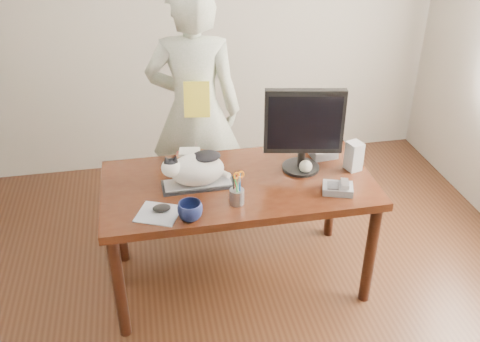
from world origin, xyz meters
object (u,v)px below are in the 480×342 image
(book_stack, at_px, (191,157))
(mouse, at_px, (162,208))
(coffee_mug, at_px, (190,211))
(speaker, at_px, (354,156))
(monitor, at_px, (304,126))
(desk, at_px, (236,195))
(phone, at_px, (338,188))
(baseball, at_px, (306,167))
(calculator, at_px, (321,149))
(keyboard, at_px, (198,184))
(pen_cup, at_px, (237,195))
(cat, at_px, (195,169))
(person, at_px, (195,112))

(book_stack, bearing_deg, mouse, -96.68)
(coffee_mug, xyz_separation_m, speaker, (1.04, 0.33, 0.04))
(monitor, bearing_deg, speaker, 2.80)
(desk, distance_m, phone, 0.64)
(baseball, distance_m, calculator, 0.27)
(coffee_mug, xyz_separation_m, calculator, (0.91, 0.56, -0.02))
(phone, distance_m, speaker, 0.30)
(keyboard, height_order, coffee_mug, coffee_mug)
(desk, xyz_separation_m, coffee_mug, (-0.32, -0.41, 0.20))
(pen_cup, distance_m, mouse, 0.42)
(cat, height_order, book_stack, cat)
(keyboard, relative_size, mouse, 3.59)
(mouse, distance_m, speaker, 1.21)
(mouse, height_order, speaker, speaker)
(calculator, bearing_deg, speaker, -65.62)
(mouse, bearing_deg, person, 95.95)
(monitor, bearing_deg, cat, -163.66)
(baseball, xyz_separation_m, book_stack, (-0.66, 0.27, -0.01))
(cat, distance_m, phone, 0.83)
(keyboard, xyz_separation_m, baseball, (0.66, 0.03, 0.03))
(desk, height_order, coffee_mug, coffee_mug)
(mouse, distance_m, person, 1.02)
(baseball, relative_size, book_stack, 0.34)
(calculator, bearing_deg, baseball, -133.27)
(keyboard, relative_size, monitor, 0.79)
(pen_cup, distance_m, person, 0.97)
(desk, distance_m, calculator, 0.63)
(coffee_mug, height_order, book_stack, coffee_mug)
(keyboard, xyz_separation_m, person, (0.08, 0.74, 0.12))
(cat, distance_m, speaker, 0.97)
(desk, bearing_deg, keyboard, -161.01)
(keyboard, distance_m, monitor, 0.71)
(coffee_mug, relative_size, calculator, 0.59)
(keyboard, xyz_separation_m, pen_cup, (0.19, -0.22, 0.04))
(baseball, relative_size, person, 0.05)
(mouse, height_order, coffee_mug, coffee_mug)
(desk, xyz_separation_m, phone, (0.54, -0.30, 0.17))
(mouse, bearing_deg, calculator, 47.09)
(cat, bearing_deg, baseball, 1.28)
(keyboard, relative_size, coffee_mug, 3.17)
(book_stack, bearing_deg, baseball, -5.12)
(desk, relative_size, mouse, 13.76)
(speaker, bearing_deg, coffee_mug, -177.61)
(desk, xyz_separation_m, cat, (-0.25, -0.09, 0.27))
(pen_cup, bearing_deg, monitor, 31.82)
(keyboard, height_order, baseball, baseball)
(monitor, height_order, book_stack, monitor)
(monitor, xyz_separation_m, person, (-0.57, 0.68, -0.16))
(keyboard, relative_size, pen_cup, 2.04)
(desk, height_order, monitor, monitor)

